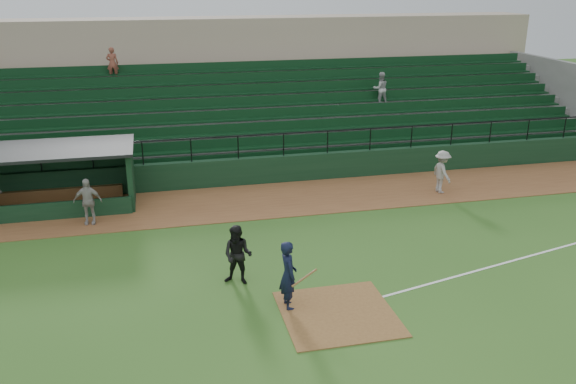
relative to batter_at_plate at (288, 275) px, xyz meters
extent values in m
plane|color=#2F5A1D|center=(1.22, 0.33, -0.98)|extent=(90.00, 90.00, 0.00)
cube|color=brown|center=(1.22, 8.33, -0.97)|extent=(40.00, 4.00, 0.03)
cube|color=brown|center=(1.22, -0.67, -0.97)|extent=(3.00, 3.00, 0.03)
cube|color=white|center=(9.22, 1.53, -0.98)|extent=(17.49, 4.44, 0.01)
cube|color=black|center=(1.22, 10.53, -0.38)|extent=(36.00, 0.35, 1.20)
cylinder|color=black|center=(1.22, 10.53, 1.22)|extent=(36.00, 0.06, 0.06)
cube|color=slate|center=(1.22, 15.43, 0.82)|extent=(36.00, 9.00, 3.60)
cube|color=black|center=(1.22, 14.93, 1.27)|extent=(34.56, 8.00, 4.05)
cube|color=slate|center=(19.22, 15.48, 1.12)|extent=(0.35, 9.50, 4.20)
cube|color=tan|center=(1.22, 21.93, 2.22)|extent=(38.00, 3.00, 6.40)
cube|color=slate|center=(1.22, 19.93, 2.72)|extent=(36.00, 2.00, 0.20)
imported|color=#ACACAC|center=(8.46, 15.23, 2.12)|extent=(0.83, 0.65, 1.71)
imported|color=brown|center=(-5.07, 18.23, 3.44)|extent=(0.60, 0.39, 1.64)
cube|color=black|center=(-8.53, 10.73, 0.17)|extent=(8.50, 0.20, 2.30)
cube|color=black|center=(-4.28, 9.43, 0.17)|extent=(0.20, 2.60, 2.30)
cube|color=black|center=(-8.53, 9.43, 1.38)|extent=(8.90, 3.20, 0.12)
cube|color=olive|center=(-8.53, 10.33, -0.73)|extent=(7.65, 0.40, 0.50)
cube|color=black|center=(-8.53, 8.08, -0.63)|extent=(8.50, 0.12, 0.70)
imported|color=black|center=(0.00, 0.00, 0.00)|extent=(0.51, 0.74, 1.97)
cylinder|color=olive|center=(0.40, -0.20, -0.03)|extent=(0.79, 0.34, 0.35)
imported|color=black|center=(-1.13, 1.66, -0.07)|extent=(1.10, 1.00, 1.82)
imported|color=#9C9792|center=(8.34, 7.60, -0.05)|extent=(0.75, 1.21, 1.80)
imported|color=#A8A29E|center=(-5.79, 7.36, -0.09)|extent=(1.05, 0.51, 1.73)
camera|label=1|loc=(-3.24, -14.04, 7.56)|focal=37.24mm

